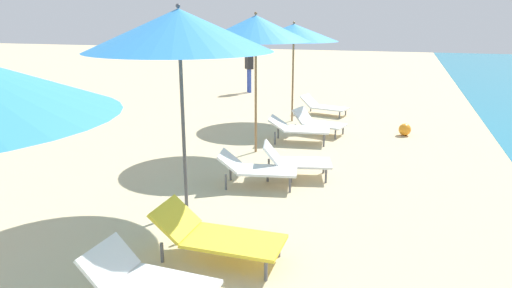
% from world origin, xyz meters
% --- Properties ---
extents(lounger_second_shoreside, '(1.27, 0.66, 0.54)m').
position_xyz_m(lounger_second_shoreside, '(0.61, 4.36, 0.26)').
color(lounger_second_shoreside, white).
rests_on(lounger_second_shoreside, ground).
extents(umbrella_third, '(2.48, 2.48, 2.87)m').
position_xyz_m(umbrella_third, '(-0.03, 6.49, 2.54)').
color(umbrella_third, '#4C4C51').
rests_on(umbrella_third, ground).
extents(lounger_third_shoreside, '(1.36, 0.79, 0.57)m').
position_xyz_m(lounger_third_shoreside, '(0.62, 7.78, 0.31)').
color(lounger_third_shoreside, white).
rests_on(lounger_third_shoreside, ground).
extents(lounger_third_inland, '(1.48, 0.63, 0.60)m').
position_xyz_m(lounger_third_inland, '(0.90, 5.38, 0.30)').
color(lounger_third_inland, yellow).
rests_on(lounger_third_inland, ground).
extents(umbrella_fourth, '(2.15, 2.15, 2.80)m').
position_xyz_m(umbrella_fourth, '(-0.00, 9.67, 2.49)').
color(umbrella_fourth, olive).
rests_on(umbrella_fourth, ground).
extents(lounger_fourth_shoreside, '(1.40, 0.81, 0.56)m').
position_xyz_m(lounger_fourth_shoreside, '(0.67, 10.68, 0.33)').
color(lounger_fourth_shoreside, white).
rests_on(lounger_fourth_shoreside, ground).
extents(lounger_fourth_inland, '(1.28, 0.86, 0.61)m').
position_xyz_m(lounger_fourth_inland, '(1.12, 8.39, 0.31)').
color(lounger_fourth_inland, white).
rests_on(lounger_fourth_inland, ground).
extents(umbrella_farthest, '(2.29, 2.29, 2.60)m').
position_xyz_m(umbrella_farthest, '(0.04, 12.74, 2.32)').
color(umbrella_farthest, olive).
rests_on(umbrella_farthest, ground).
extents(lounger_farthest_shoreside, '(1.42, 0.86, 0.52)m').
position_xyz_m(lounger_farthest_shoreside, '(0.70, 13.84, 0.25)').
color(lounger_farthest_shoreside, white).
rests_on(lounger_farthest_shoreside, ground).
extents(lounger_farthest_inland, '(1.31, 0.86, 0.58)m').
position_xyz_m(lounger_farthest_inland, '(0.94, 11.58, 0.29)').
color(lounger_farthest_inland, white).
rests_on(lounger_farthest_inland, ground).
extents(person_walking_near, '(0.39, 0.42, 1.74)m').
position_xyz_m(person_walking_near, '(-2.60, 17.01, 1.06)').
color(person_walking_near, '#334CB2').
rests_on(person_walking_near, ground).
extents(beach_ball, '(0.29, 0.29, 0.29)m').
position_xyz_m(beach_ball, '(2.93, 12.04, 0.14)').
color(beach_ball, orange).
rests_on(beach_ball, ground).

